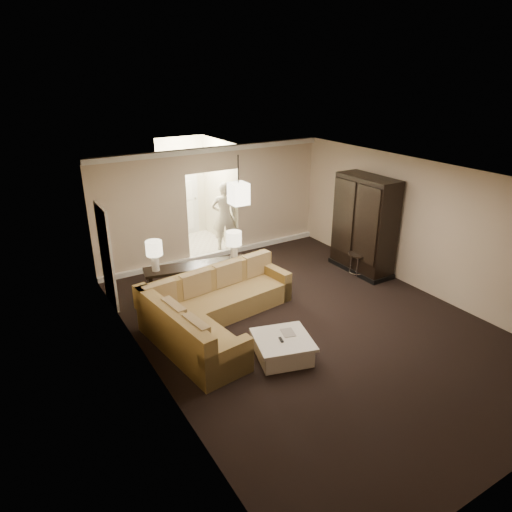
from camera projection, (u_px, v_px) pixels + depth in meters
ground at (309, 325)px, 8.68m from camera, size 8.00×8.00×0.00m
wall_back at (213, 204)px, 11.30m from camera, size 6.00×0.04×2.80m
wall_left at (151, 297)px, 6.70m from camera, size 0.04×8.00×2.80m
wall_right at (426, 228)px, 9.58m from camera, size 0.04×8.00×2.80m
ceiling at (317, 179)px, 7.60m from camera, size 6.00×8.00×0.02m
crown_molding at (212, 150)px, 10.75m from camera, size 6.00×0.10×0.12m
baseboard at (216, 254)px, 11.77m from camera, size 6.00×0.10×0.12m
side_door at (107, 257)px, 9.06m from camera, size 0.05×0.90×2.10m
foyer at (191, 196)px, 12.39m from camera, size 1.44×2.02×2.80m
sectional_sofa at (213, 310)px, 8.46m from camera, size 3.13×2.68×0.91m
coffee_table at (283, 347)px, 7.63m from camera, size 1.14×1.14×0.39m
console_table at (197, 279)px, 9.40m from camera, size 2.15×0.89×0.81m
armoire at (364, 227)px, 10.59m from camera, size 0.68×1.59×2.28m
drink_table at (358, 260)px, 10.57m from camera, size 0.45×0.45×0.56m
table_lamp_left at (154, 251)px, 8.86m from camera, size 0.32×0.32×0.62m
table_lamp_right at (234, 241)px, 9.37m from camera, size 0.32×0.32×0.62m
pendant_light at (239, 193)px, 10.06m from camera, size 0.38×0.38×1.09m
person at (224, 213)px, 11.90m from camera, size 0.86×0.72×2.03m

